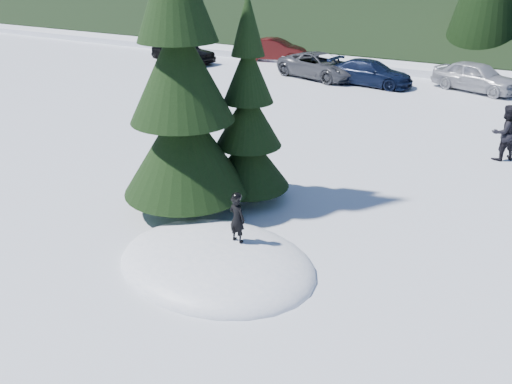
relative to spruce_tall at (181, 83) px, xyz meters
The scene contains 11 objects.
ground 4.37m from the spruce_tall, 39.29° to the right, with size 200.00×200.00×0.00m, color white.
snow_mound 4.37m from the spruce_tall, 39.29° to the right, with size 4.48×3.52×0.96m, color white.
spruce_tall is the anchor object (origin of this frame).
spruce_short 2.11m from the spruce_tall, 54.46° to the left, with size 2.20×2.20×5.37m.
child_skier 3.68m from the spruce_tall, 29.44° to the right, with size 0.39×0.25×1.06m, color black.
adult_0 10.79m from the spruce_tall, 52.22° to the left, with size 0.89×0.70×1.84m, color black.
car_0 21.94m from the spruce_tall, 129.42° to the left, with size 1.81×4.51×1.54m, color black.
car_1 22.72m from the spruce_tall, 113.65° to the left, with size 1.54×4.43×1.46m, color #340A09.
car_2 17.80m from the spruce_tall, 103.75° to the left, with size 2.33×5.05×1.40m, color #47494E.
car_3 17.10m from the spruce_tall, 93.78° to the left, with size 1.84×4.52×1.31m, color black.
car_4 18.90m from the spruce_tall, 77.91° to the left, with size 1.75×4.35×1.48m, color #9D9EA6.
Camera 1 is at (5.51, -7.32, 5.87)m, focal length 35.00 mm.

